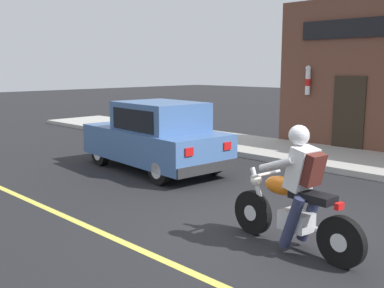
% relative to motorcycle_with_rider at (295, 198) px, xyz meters
% --- Properties ---
extents(ground_plane, '(80.00, 80.00, 0.00)m').
position_rel_motorcycle_with_rider_xyz_m(ground_plane, '(0.38, 0.66, -0.68)').
color(ground_plane, black).
extents(sidewalk_curb, '(2.60, 22.00, 0.14)m').
position_rel_motorcycle_with_rider_xyz_m(sidewalk_curb, '(5.57, 3.66, -0.61)').
color(sidewalk_curb, '#ADAAA3').
rests_on(sidewalk_curb, ground).
extents(lane_stripe, '(0.12, 19.80, 0.01)m').
position_rel_motorcycle_with_rider_xyz_m(lane_stripe, '(-1.42, 3.66, -0.67)').
color(lane_stripe, '#D1C64C').
rests_on(lane_stripe, ground).
extents(motorcycle_with_rider, '(0.61, 2.02, 1.62)m').
position_rel_motorcycle_with_rider_xyz_m(motorcycle_with_rider, '(0.00, 0.00, 0.00)').
color(motorcycle_with_rider, black).
rests_on(motorcycle_with_rider, ground).
extents(car_hatchback, '(1.97, 3.91, 1.57)m').
position_rel_motorcycle_with_rider_xyz_m(car_hatchback, '(1.75, 4.73, 0.09)').
color(car_hatchback, black).
rests_on(car_hatchback, ground).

